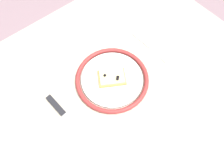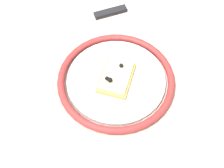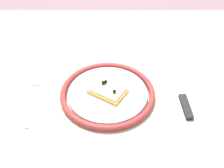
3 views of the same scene
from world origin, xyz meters
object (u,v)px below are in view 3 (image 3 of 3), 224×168
dining_table (121,103)px  knife (183,99)px  plate (108,94)px  fork (33,100)px  pizza_slice_near (108,90)px

dining_table → knife: knife is taller
plate → fork: bearing=-174.9°
pizza_slice_near → knife: (0.21, -0.01, -0.02)m
pizza_slice_near → fork: (-0.21, -0.02, -0.02)m
plate → pizza_slice_near: (0.00, 0.00, 0.01)m
plate → fork: 0.21m
pizza_slice_near → fork: bearing=-174.9°
dining_table → knife: bearing=-15.7°
dining_table → plate: bearing=-140.3°
pizza_slice_near → knife: bearing=-3.9°
knife → dining_table: bearing=164.3°
pizza_slice_near → fork: size_ratio=0.60×
fork → plate: bearing=5.1°
fork → pizza_slice_near: bearing=5.1°
plate → pizza_slice_near: 0.01m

